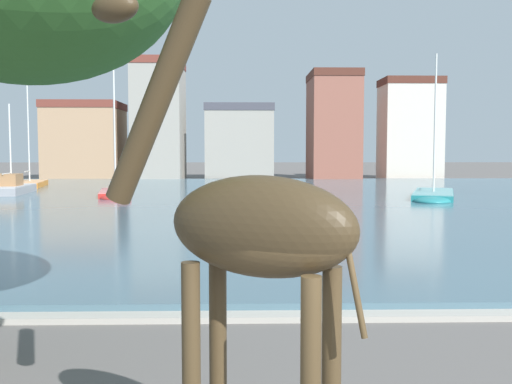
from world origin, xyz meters
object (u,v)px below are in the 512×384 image
object	(u,v)px
sailboat_red	(116,195)
giraffe_statue	(245,236)
sailboat_teal	(433,197)
sailboat_orange	(30,185)
sailboat_grey	(11,189)

from	to	relation	value
sailboat_red	giraffe_statue	bearing A→B (deg)	-75.96
giraffe_statue	sailboat_teal	size ratio (longest dim) A/B	0.54
giraffe_statue	sailboat_red	distance (m)	34.63
sailboat_orange	sailboat_red	xyz separation A→B (m)	(9.48, -10.86, -0.03)
sailboat_orange	sailboat_teal	world-z (taller)	sailboat_teal
sailboat_teal	sailboat_red	distance (m)	20.50
sailboat_teal	sailboat_grey	distance (m)	28.69
sailboat_orange	sailboat_grey	bearing A→B (deg)	-78.77
sailboat_orange	sailboat_grey	world-z (taller)	sailboat_orange
giraffe_statue	sailboat_orange	size ratio (longest dim) A/B	0.55
sailboat_red	sailboat_teal	bearing A→B (deg)	-5.97
sailboat_teal	sailboat_orange	bearing A→B (deg)	156.50
sailboat_orange	sailboat_grey	size ratio (longest dim) A/B	1.39
giraffe_statue	sailboat_orange	bearing A→B (deg)	111.93
giraffe_statue	sailboat_grey	world-z (taller)	sailboat_grey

